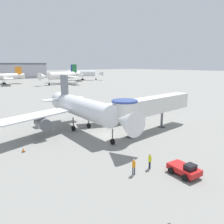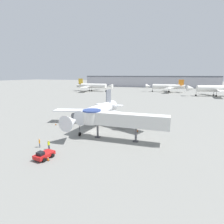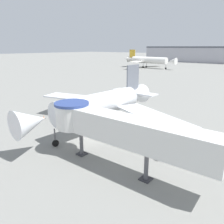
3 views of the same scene
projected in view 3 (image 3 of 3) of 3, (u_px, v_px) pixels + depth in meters
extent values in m
plane|color=gray|center=(87.00, 140.00, 30.85)|extent=(800.00, 800.00, 0.00)
cylinder|color=silver|center=(98.00, 105.00, 33.19)|extent=(4.37, 15.25, 3.52)
cone|color=silver|center=(31.00, 122.00, 25.57)|extent=(3.73, 4.06, 3.52)
cone|color=silver|center=(133.00, 95.00, 39.32)|extent=(3.81, 5.47, 3.52)
cube|color=silver|center=(77.00, 98.00, 40.47)|extent=(13.49, 7.04, 0.22)
cube|color=silver|center=(153.00, 116.00, 29.72)|extent=(13.46, 8.30, 0.22)
cube|color=slate|center=(133.00, 78.00, 38.23)|extent=(0.42, 3.16, 4.57)
cube|color=silver|center=(134.00, 92.00, 39.33)|extent=(8.91, 2.70, 0.18)
cylinder|color=#565960|center=(77.00, 106.00, 39.50)|extent=(2.11, 3.25, 1.93)
cylinder|color=#565960|center=(142.00, 124.00, 30.10)|extent=(2.11, 3.25, 1.93)
cylinder|color=#4C4C51|center=(55.00, 136.00, 28.51)|extent=(0.18, 0.18, 2.02)
cylinder|color=black|center=(55.00, 143.00, 28.80)|extent=(0.31, 0.91, 0.90)
cylinder|color=#4C4C51|center=(100.00, 117.00, 36.34)|extent=(0.22, 0.22, 2.02)
cylinder|color=black|center=(100.00, 123.00, 36.63)|extent=(0.45, 0.92, 0.90)
cylinder|color=#4C4C51|center=(114.00, 121.00, 34.27)|extent=(0.22, 0.22, 2.02)
cylinder|color=black|center=(114.00, 127.00, 34.56)|extent=(0.45, 0.92, 0.90)
cube|color=silver|center=(132.00, 132.00, 21.33)|extent=(17.09, 3.40, 2.80)
cylinder|color=silver|center=(72.00, 116.00, 26.24)|extent=(3.90, 3.90, 2.80)
cylinder|color=navy|center=(72.00, 104.00, 25.80)|extent=(4.10, 4.10, 0.30)
cylinder|color=#56565B|center=(81.00, 142.00, 26.33)|extent=(0.44, 0.44, 3.27)
cube|color=#333338|center=(82.00, 154.00, 26.78)|extent=(1.10, 1.10, 0.12)
cylinder|color=#56565B|center=(146.00, 165.00, 21.22)|extent=(0.44, 0.44, 3.27)
cube|color=#333338|center=(146.00, 179.00, 21.68)|extent=(1.10, 1.10, 0.12)
cube|color=black|center=(44.00, 119.00, 39.98)|extent=(0.43, 0.43, 0.04)
cone|color=orange|center=(44.00, 117.00, 39.88)|extent=(0.29, 0.29, 0.67)
cylinder|color=white|center=(44.00, 116.00, 39.86)|extent=(0.16, 0.16, 0.08)
cube|color=black|center=(166.00, 152.00, 27.25)|extent=(0.44, 0.44, 0.04)
cone|color=orange|center=(166.00, 150.00, 27.14)|extent=(0.30, 0.30, 0.68)
cylinder|color=white|center=(166.00, 149.00, 27.12)|extent=(0.17, 0.17, 0.08)
cylinder|color=white|center=(149.00, 60.00, 133.67)|extent=(24.29, 5.36, 3.94)
cone|color=white|center=(173.00, 61.00, 123.32)|extent=(4.56, 4.19, 3.94)
cone|color=white|center=(132.00, 59.00, 142.47)|extent=(6.13, 4.28, 3.94)
cube|color=white|center=(136.00, 62.00, 129.33)|extent=(9.02, 15.59, 0.22)
cube|color=white|center=(153.00, 60.00, 142.33)|extent=(10.47, 15.67, 0.22)
cube|color=gold|center=(132.00, 54.00, 141.26)|extent=(4.47, 0.50, 5.12)
cube|color=white|center=(131.00, 58.00, 142.47)|extent=(3.71, 10.15, 0.18)
cylinder|color=#4C4C51|center=(166.00, 66.00, 126.82)|extent=(0.18, 0.18, 2.26)
cylinder|color=black|center=(166.00, 68.00, 127.14)|extent=(1.11, 0.32, 1.10)
cylinder|color=#4C4C51|center=(143.00, 65.00, 135.30)|extent=(0.22, 0.22, 2.26)
cylinder|color=black|center=(143.00, 67.00, 135.63)|extent=(1.12, 0.46, 1.10)
cylinder|color=#4C4C51|center=(146.00, 65.00, 137.77)|extent=(0.22, 0.22, 2.26)
cylinder|color=black|center=(146.00, 67.00, 138.10)|extent=(1.12, 0.46, 1.10)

